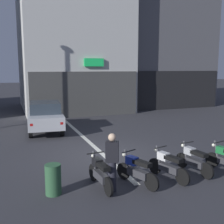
# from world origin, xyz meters

# --- Properties ---
(ground_plane) EXTENTS (120.00, 120.00, 0.00)m
(ground_plane) POSITION_xyz_m (0.00, 0.00, 0.00)
(ground_plane) COLOR #333338
(lane_centre_line) EXTENTS (0.20, 18.00, 0.01)m
(lane_centre_line) POSITION_xyz_m (0.00, 6.00, 0.00)
(lane_centre_line) COLOR silver
(lane_centre_line) RESTS_ON ground
(building_mid_block) EXTENTS (8.10, 9.75, 11.18)m
(building_mid_block) POSITION_xyz_m (1.73, 13.72, 5.58)
(building_mid_block) COLOR silver
(building_mid_block) RESTS_ON ground
(building_far_right) EXTENTS (8.84, 7.69, 12.29)m
(building_far_right) POSITION_xyz_m (9.73, 13.72, 6.13)
(building_far_right) COLOR #56565B
(building_far_right) RESTS_ON ground
(car_silver_crossing_near) EXTENTS (2.13, 4.24, 1.64)m
(car_silver_crossing_near) POSITION_xyz_m (-1.61, 5.18, 0.89)
(car_silver_crossing_near) COLOR black
(car_silver_crossing_near) RESTS_ON ground
(motorcycle_black_row_leftmost) EXTENTS (0.55, 1.67, 0.98)m
(motorcycle_black_row_leftmost) POSITION_xyz_m (-1.10, -2.76, 0.46)
(motorcycle_black_row_leftmost) COLOR black
(motorcycle_black_row_leftmost) RESTS_ON ground
(motorcycle_blue_row_left_mid) EXTENTS (0.71, 1.59, 0.98)m
(motorcycle_blue_row_left_mid) POSITION_xyz_m (-0.01, -2.94, 0.46)
(motorcycle_blue_row_left_mid) COLOR black
(motorcycle_blue_row_left_mid) RESTS_ON ground
(motorcycle_white_row_centre) EXTENTS (0.62, 1.63, 0.98)m
(motorcycle_white_row_centre) POSITION_xyz_m (1.08, -2.91, 0.46)
(motorcycle_white_row_centre) COLOR black
(motorcycle_white_row_centre) RESTS_ON ground
(motorcycle_silver_row_right_mid) EXTENTS (0.55, 1.67, 0.98)m
(motorcycle_silver_row_right_mid) POSITION_xyz_m (2.17, -2.75, 0.46)
(motorcycle_silver_row_right_mid) COLOR black
(motorcycle_silver_row_right_mid) RESTS_ON ground
(person_by_motorcycles) EXTENTS (0.42, 0.35, 1.67)m
(person_by_motorcycles) POSITION_xyz_m (-0.84, -3.09, 0.86)
(person_by_motorcycles) COLOR #23232D
(person_by_motorcycles) RESTS_ON ground
(trash_bin) EXTENTS (0.44, 0.44, 0.85)m
(trash_bin) POSITION_xyz_m (-2.43, -2.71, 0.42)
(trash_bin) COLOR #2D5938
(trash_bin) RESTS_ON ground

